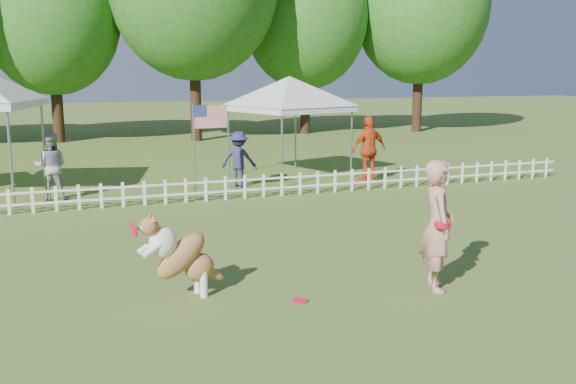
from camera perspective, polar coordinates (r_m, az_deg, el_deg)
The scene contains 14 objects.
ground at distance 9.49m, azimuth 0.74°, elevation -8.90°, with size 120.00×120.00×0.00m, color #4F6B21.
picket_fence at distance 15.95m, azimuth -8.20°, elevation 0.18°, with size 22.00×0.08×0.60m, color white, non-canonical shape.
handler at distance 9.61m, azimuth 13.15°, elevation -2.92°, with size 0.71×0.46×1.93m, color tan.
dog at distance 9.19m, azimuth -9.35°, elevation -5.59°, with size 1.21×0.40×1.25m, color brown, non-canonical shape.
frisbee_on_turf at distance 9.13m, azimuth 1.09°, elevation -9.64°, with size 0.22×0.22×0.02m, color red.
canopy_tent_right at distance 19.36m, azimuth 0.12°, elevation 5.67°, with size 2.87×2.87×2.97m, color silver, non-canonical shape.
flag_pole at distance 15.99m, azimuth -8.34°, elevation 3.49°, with size 0.93×0.10×2.41m, color gray, non-canonical shape.
spectator_a at distance 17.04m, azimuth -20.32°, elevation 2.16°, with size 0.82×0.64×1.69m, color #96989B.
spectator_b at distance 17.88m, azimuth -4.39°, elevation 2.92°, with size 1.00×0.57×1.54m, color #262651.
spectator_c at distance 18.75m, azimuth 7.22°, elevation 3.81°, with size 1.12×0.47×1.92m, color #CE4118.
tree_center_left at distance 30.91m, azimuth -20.21°, elevation 13.26°, with size 6.00×6.00×9.80m, color #265919, non-canonical shape.
tree_center_right at distance 30.16m, azimuth -8.44°, elevation 16.53°, with size 7.60×7.60×12.60m, color #265919, non-canonical shape.
tree_right at distance 33.23m, azimuth 1.57°, elevation 14.19°, with size 6.20×6.20×10.40m, color #265919, non-canonical shape.
tree_far_right at distance 35.04m, azimuth 11.68°, elevation 14.62°, with size 7.00×7.00×11.40m, color #265919, non-canonical shape.
Camera 1 is at (-3.17, -8.36, 3.19)m, focal length 40.00 mm.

